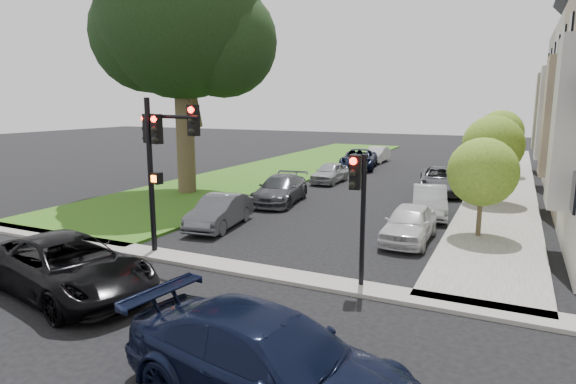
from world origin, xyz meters
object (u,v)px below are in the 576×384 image
at_px(traffic_signal_main, 160,148).
at_px(car_parked_6, 280,189).
at_px(car_cross_near, 67,266).
at_px(small_tree_b, 493,146).
at_px(traffic_signal_secondary, 359,196).
at_px(car_parked_7, 330,173).
at_px(car_parked_9, 377,155).
at_px(small_tree_a, 483,172).
at_px(car_parked_0, 409,223).
at_px(car_parked_5, 220,212).
at_px(car_parked_2, 441,180).
at_px(car_cross_far, 269,362).
at_px(car_parked_8, 359,159).
at_px(small_tree_c, 500,132).
at_px(car_parked_1, 429,201).
at_px(eucalyptus, 180,16).

height_order(traffic_signal_main, car_parked_6, traffic_signal_main).
bearing_deg(traffic_signal_main, car_cross_near, -91.69).
bearing_deg(small_tree_b, traffic_signal_secondary, -101.08).
xyz_separation_m(car_parked_7, car_parked_9, (-0.09, 11.84, 0.01)).
distance_m(small_tree_a, traffic_signal_main, 11.78).
distance_m(small_tree_b, car_parked_0, 9.20).
bearing_deg(small_tree_b, car_parked_9, 124.01).
xyz_separation_m(car_parked_5, car_parked_9, (0.08, 24.50, -0.01)).
xyz_separation_m(car_parked_2, car_parked_6, (-7.16, -6.51, -0.03)).
bearing_deg(car_cross_far, car_cross_near, 82.65).
bearing_deg(car_parked_6, car_cross_far, -72.39).
height_order(small_tree_a, car_parked_8, small_tree_a).
bearing_deg(small_tree_c, car_cross_near, -109.04).
bearing_deg(small_tree_c, car_cross_far, -94.66).
bearing_deg(car_parked_5, car_parked_0, 2.04).
xyz_separation_m(traffic_signal_secondary, car_parked_8, (-7.30, 23.84, -1.87)).
bearing_deg(car_parked_8, car_parked_1, -72.30).
distance_m(small_tree_b, car_parked_6, 11.01).
height_order(small_tree_a, car_parked_0, small_tree_a).
height_order(traffic_signal_main, car_parked_2, traffic_signal_main).
bearing_deg(small_tree_b, car_cross_near, -118.68).
distance_m(small_tree_c, traffic_signal_main, 26.06).
bearing_deg(small_tree_c, car_parked_7, -141.84).
bearing_deg(car_parked_9, car_parked_1, -67.18).
height_order(car_parked_5, car_parked_7, car_parked_5).
distance_m(small_tree_b, traffic_signal_secondary, 14.18).
xyz_separation_m(car_cross_far, car_parked_9, (-7.37, 34.30, -0.15)).
distance_m(small_tree_a, car_cross_near, 14.50).
xyz_separation_m(small_tree_b, traffic_signal_secondary, (-2.72, -13.91, -0.37)).
xyz_separation_m(car_cross_far, car_parked_1, (0.12, 15.62, -0.13)).
xyz_separation_m(small_tree_c, car_parked_6, (-9.83, -14.74, -2.38)).
relative_size(small_tree_c, car_parked_0, 1.14).
relative_size(small_tree_b, traffic_signal_secondary, 1.19).
bearing_deg(small_tree_c, car_parked_8, -177.53).
relative_size(car_parked_0, car_parked_2, 0.76).
height_order(small_tree_c, car_parked_0, small_tree_c).
bearing_deg(car_cross_far, car_parked_2, 8.78).
relative_size(car_parked_6, car_parked_9, 1.20).
bearing_deg(small_tree_c, car_parked_1, -99.14).
bearing_deg(eucalyptus, car_parked_0, -17.34).
height_order(eucalyptus, car_parked_0, eucalyptus).
bearing_deg(small_tree_c, car_parked_5, -116.00).
relative_size(traffic_signal_secondary, car_parked_2, 0.71).
bearing_deg(eucalyptus, small_tree_b, 15.45).
distance_m(eucalyptus, car_parked_6, 10.82).
relative_size(car_parked_0, car_parked_8, 0.73).
height_order(car_parked_0, car_parked_1, car_parked_0).
distance_m(car_parked_1, car_parked_2, 6.26).
relative_size(car_parked_2, car_parked_6, 1.09).
height_order(car_parked_0, car_parked_5, car_parked_0).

